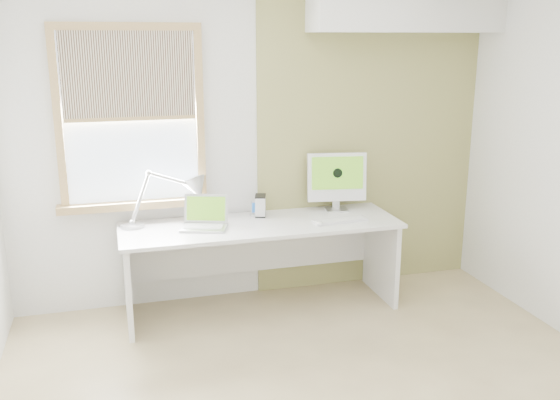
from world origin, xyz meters
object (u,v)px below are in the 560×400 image
object	(u,v)px
desk	(259,244)
laptop	(205,219)
desk_lamp	(185,193)
imac	(337,178)
external_drive	(260,206)

from	to	relation	value
desk	laptop	bearing A→B (deg)	-175.66
desk	desk_lamp	xyz separation A→B (m)	(-0.56, 0.18, 0.42)
desk	imac	bearing A→B (deg)	12.16
desk_lamp	external_drive	xyz separation A→B (m)	(0.61, -0.04, -0.14)
desk_lamp	external_drive	bearing A→B (deg)	-3.57
laptop	external_drive	distance (m)	0.52
laptop	external_drive	bearing A→B (deg)	19.77
laptop	external_drive	size ratio (longest dim) A/B	2.34
desk_lamp	imac	size ratio (longest dim) A/B	1.56
imac	desk	bearing A→B (deg)	-167.84
desk_lamp	imac	distance (m)	1.27
desk_lamp	imac	world-z (taller)	imac
laptop	imac	distance (m)	1.19
laptop	desk_lamp	bearing A→B (deg)	119.04
external_drive	imac	size ratio (longest dim) A/B	0.35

